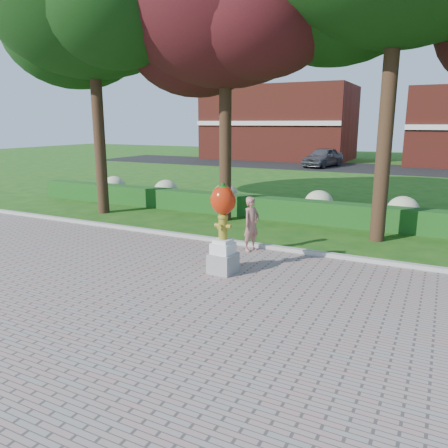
% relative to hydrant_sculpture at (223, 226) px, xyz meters
% --- Properties ---
extents(ground, '(100.00, 100.00, 0.00)m').
position_rel_hydrant_sculpture_xyz_m(ground, '(-0.64, -0.60, -1.19)').
color(ground, '#1A4D13').
rests_on(ground, ground).
extents(walkway, '(40.00, 14.00, 0.04)m').
position_rel_hydrant_sculpture_xyz_m(walkway, '(-0.64, -4.60, -1.17)').
color(walkway, gray).
rests_on(walkway, ground).
extents(curb, '(40.00, 0.18, 0.15)m').
position_rel_hydrant_sculpture_xyz_m(curb, '(-0.64, 2.40, -1.11)').
color(curb, '#ADADA5').
rests_on(curb, ground).
extents(lawn_hedge, '(24.00, 0.70, 0.80)m').
position_rel_hydrant_sculpture_xyz_m(lawn_hedge, '(-0.64, 6.40, -0.79)').
color(lawn_hedge, '#144817').
rests_on(lawn_hedge, ground).
extents(hydrangea_row, '(20.10, 1.10, 0.99)m').
position_rel_hydrant_sculpture_xyz_m(hydrangea_row, '(-0.07, 7.40, -0.64)').
color(hydrangea_row, beige).
rests_on(hydrangea_row, ground).
extents(street, '(50.00, 8.00, 0.02)m').
position_rel_hydrant_sculpture_xyz_m(street, '(-0.64, 27.40, -1.18)').
color(street, black).
rests_on(street, ground).
extents(building_left, '(14.00, 8.00, 7.00)m').
position_rel_hydrant_sculpture_xyz_m(building_left, '(-10.64, 33.40, 2.31)').
color(building_left, maroon).
rests_on(building_left, ground).
extents(tree_mid_left, '(8.25, 7.04, 10.69)m').
position_rel_hydrant_sculpture_xyz_m(tree_mid_left, '(-2.74, 5.48, 6.11)').
color(tree_mid_left, black).
rests_on(tree_mid_left, ground).
extents(hydrant_sculpture, '(0.64, 0.64, 2.16)m').
position_rel_hydrant_sculpture_xyz_m(hydrant_sculpture, '(0.00, 0.00, 0.00)').
color(hydrant_sculpture, gray).
rests_on(hydrant_sculpture, walkway).
extents(woman, '(0.52, 0.65, 1.53)m').
position_rel_hydrant_sculpture_xyz_m(woman, '(-0.12, 2.00, -0.38)').
color(woman, '#A2685C').
rests_on(woman, walkway).
extents(parked_car, '(2.76, 4.91, 1.58)m').
position_rel_hydrant_sculpture_xyz_m(parked_car, '(-4.45, 26.84, -0.38)').
color(parked_car, '#46474E').
rests_on(parked_car, street).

